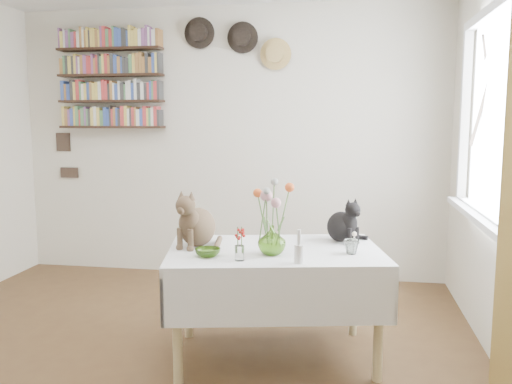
% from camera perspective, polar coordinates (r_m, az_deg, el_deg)
% --- Properties ---
extents(room, '(4.08, 4.58, 2.58)m').
position_cam_1_polar(room, '(2.93, -12.58, 3.13)').
color(room, brown).
rests_on(room, ground).
extents(window, '(0.12, 1.52, 1.32)m').
position_cam_1_polar(window, '(3.61, 23.56, 5.82)').
color(window, white).
rests_on(window, room).
extents(dining_table, '(1.42, 1.06, 0.69)m').
position_cam_1_polar(dining_table, '(3.36, 1.99, -8.84)').
color(dining_table, white).
rests_on(dining_table, room).
extents(tabby_cat, '(0.32, 0.36, 0.36)m').
position_cam_1_polar(tabby_cat, '(3.40, -6.17, -2.59)').
color(tabby_cat, brown).
rests_on(tabby_cat, dining_table).
extents(black_cat, '(0.31, 0.32, 0.29)m').
position_cam_1_polar(black_cat, '(3.54, 8.93, -2.78)').
color(black_cat, black).
rests_on(black_cat, dining_table).
extents(flower_vase, '(0.20, 0.20, 0.17)m').
position_cam_1_polar(flower_vase, '(3.17, 1.68, -5.09)').
color(flower_vase, '#86BC42').
rests_on(flower_vase, dining_table).
extents(green_bowl, '(0.15, 0.15, 0.05)m').
position_cam_1_polar(green_bowl, '(3.15, -5.10, -6.34)').
color(green_bowl, '#86BC42').
rests_on(green_bowl, dining_table).
extents(drinking_glass, '(0.13, 0.13, 0.09)m').
position_cam_1_polar(drinking_glass, '(3.24, 10.00, -5.69)').
color(drinking_glass, white).
rests_on(drinking_glass, dining_table).
extents(candlestick, '(0.05, 0.05, 0.19)m').
position_cam_1_polar(candlestick, '(2.99, 4.54, -6.33)').
color(candlestick, white).
rests_on(candlestick, dining_table).
extents(berry_jar, '(0.05, 0.05, 0.21)m').
position_cam_1_polar(berry_jar, '(3.03, -1.75, -5.49)').
color(berry_jar, white).
rests_on(berry_jar, dining_table).
extents(porcelain_figurine, '(0.05, 0.05, 0.10)m').
position_cam_1_polar(porcelain_figurine, '(3.41, 10.30, -5.02)').
color(porcelain_figurine, white).
rests_on(porcelain_figurine, dining_table).
extents(flower_bouquet, '(0.17, 0.12, 0.39)m').
position_cam_1_polar(flower_bouquet, '(3.13, 1.67, -0.46)').
color(flower_bouquet, '#4C7233').
rests_on(flower_bouquet, flower_vase).
extents(bookshelf_unit, '(1.00, 0.16, 0.91)m').
position_cam_1_polar(bookshelf_unit, '(5.35, -15.04, 11.38)').
color(bookshelf_unit, black).
rests_on(bookshelf_unit, room).
extents(wall_hats, '(0.98, 0.09, 0.48)m').
position_cam_1_polar(wall_hats, '(5.04, -1.85, 15.59)').
color(wall_hats, black).
rests_on(wall_hats, room).
extents(wall_art_plaques, '(0.21, 0.02, 0.44)m').
position_cam_1_polar(wall_art_plaques, '(5.65, -19.39, 3.71)').
color(wall_art_plaques, '#38281E').
rests_on(wall_art_plaques, room).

